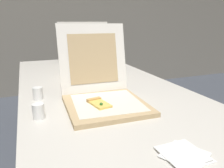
{
  "coord_description": "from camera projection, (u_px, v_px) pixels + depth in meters",
  "views": [
    {
      "loc": [
        -0.44,
        -0.69,
        1.14
      ],
      "look_at": [
        0.02,
        0.47,
        0.78
      ],
      "focal_mm": 35.33,
      "sensor_mm": 36.0,
      "label": 1
    }
  ],
  "objects": [
    {
      "name": "wall_back",
      "position": [
        51.0,
        10.0,
        3.38
      ],
      "size": [
        10.0,
        0.1,
        2.6
      ],
      "primitive_type": "cube",
      "color": "gray",
      "rests_on": "ground"
    },
    {
      "name": "table",
      "position": [
        100.0,
        92.0,
        1.47
      ],
      "size": [
        1.0,
        2.35,
        0.72
      ],
      "color": "beige",
      "rests_on": "ground"
    },
    {
      "name": "pizza_box_front",
      "position": [
        103.0,
        93.0,
        1.14
      ],
      "size": [
        0.41,
        0.49,
        0.4
      ],
      "rotation": [
        0.0,
        0.0,
        -0.04
      ],
      "color": "tan",
      "rests_on": "table"
    },
    {
      "name": "pizza_box_middle",
      "position": [
        87.0,
        70.0,
        1.65
      ],
      "size": [
        0.42,
        0.43,
        0.41
      ],
      "rotation": [
        0.0,
        0.0,
        -0.09
      ],
      "color": "tan",
      "rests_on": "table"
    },
    {
      "name": "pizza_box_back",
      "position": [
        84.0,
        59.0,
        2.15
      ],
      "size": [
        0.46,
        0.55,
        0.4
      ],
      "rotation": [
        0.0,
        0.0,
        0.15
      ],
      "color": "tan",
      "rests_on": "table"
    },
    {
      "name": "cup_white_near_left",
      "position": [
        39.0,
        111.0,
        0.97
      ],
      "size": [
        0.05,
        0.05,
        0.07
      ],
      "primitive_type": "cylinder",
      "color": "white",
      "rests_on": "table"
    },
    {
      "name": "cup_white_near_center",
      "position": [
        38.0,
        93.0,
        1.21
      ],
      "size": [
        0.05,
        0.05,
        0.07
      ],
      "primitive_type": "cylinder",
      "color": "white",
      "rests_on": "table"
    },
    {
      "name": "napkin_pile",
      "position": [
        185.0,
        154.0,
        0.71
      ],
      "size": [
        0.17,
        0.17,
        0.01
      ],
      "color": "white",
      "rests_on": "table"
    }
  ]
}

